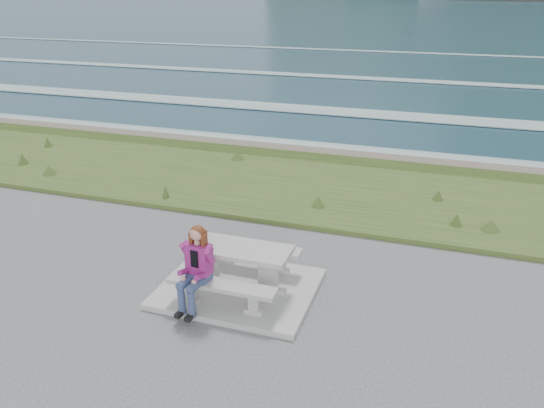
% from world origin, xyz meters
% --- Properties ---
extents(concrete_slab, '(2.60, 2.10, 0.10)m').
position_xyz_m(concrete_slab, '(0.00, 0.00, 0.05)').
color(concrete_slab, '#AFAEA9').
rests_on(concrete_slab, ground).
extents(picnic_table, '(1.80, 0.75, 0.75)m').
position_xyz_m(picnic_table, '(0.00, 0.00, 0.68)').
color(picnic_table, '#AFAEA9').
rests_on(picnic_table, concrete_slab).
extents(bench_landward, '(1.80, 0.35, 0.45)m').
position_xyz_m(bench_landward, '(0.00, -0.70, 0.45)').
color(bench_landward, '#AFAEA9').
rests_on(bench_landward, concrete_slab).
extents(bench_seaward, '(1.80, 0.35, 0.45)m').
position_xyz_m(bench_seaward, '(0.00, 0.70, 0.45)').
color(bench_seaward, '#AFAEA9').
rests_on(bench_seaward, concrete_slab).
extents(grass_verge, '(160.00, 4.50, 0.22)m').
position_xyz_m(grass_verge, '(0.00, 5.00, 0.00)').
color(grass_verge, '#2C4A1B').
rests_on(grass_verge, ground).
extents(shore_drop, '(160.00, 0.80, 2.20)m').
position_xyz_m(shore_drop, '(0.00, 7.90, 0.00)').
color(shore_drop, '#64574B').
rests_on(shore_drop, ground).
extents(ocean, '(1600.00, 1600.00, 0.09)m').
position_xyz_m(ocean, '(0.00, 25.09, -1.74)').
color(ocean, '#1D4053').
rests_on(ocean, ground).
extents(seated_woman, '(0.47, 0.73, 1.39)m').
position_xyz_m(seated_woman, '(-0.40, -0.83, 0.61)').
color(seated_woman, navy).
rests_on(seated_woman, concrete_slab).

